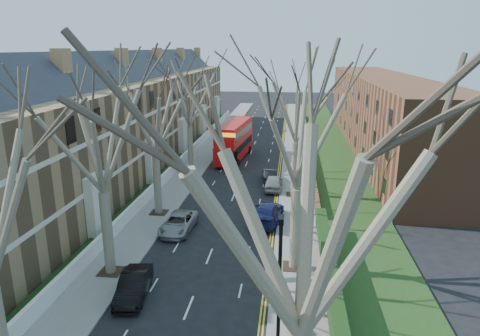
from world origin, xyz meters
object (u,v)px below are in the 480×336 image
(double_decker_bus, at_px, (234,142))
(car_left_mid, at_px, (134,286))
(lamp_post, at_px, (279,312))
(car_right_near, at_px, (267,213))

(double_decker_bus, xyz_separation_m, car_left_mid, (-1.55, -31.51, -1.55))
(lamp_post, height_order, double_decker_bus, lamp_post)
(lamp_post, relative_size, car_left_mid, 1.93)
(car_left_mid, xyz_separation_m, car_right_near, (6.86, 11.72, 0.09))
(lamp_post, bearing_deg, car_left_mid, 139.22)
(car_left_mid, height_order, car_right_near, car_right_near)
(lamp_post, height_order, car_left_mid, lamp_post)
(double_decker_bus, relative_size, car_left_mid, 2.64)
(double_decker_bus, relative_size, car_right_near, 2.07)
(lamp_post, distance_m, double_decker_bus, 39.36)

